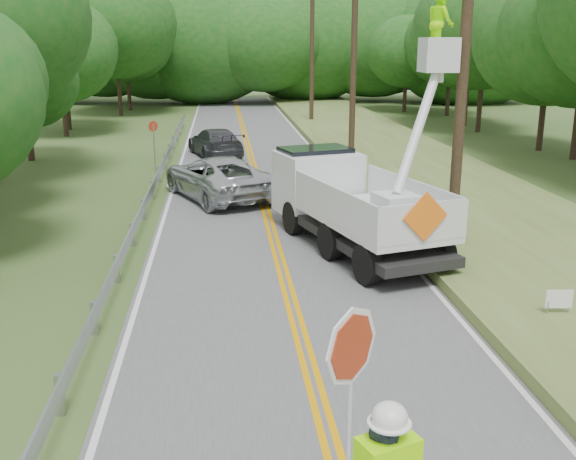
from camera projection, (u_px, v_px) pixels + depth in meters
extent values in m
plane|color=#334E21|center=(328.00, 435.00, 9.93)|extent=(140.00, 140.00, 0.00)
cube|color=#505052|center=(265.00, 209.00, 23.32)|extent=(7.20, 96.00, 0.02)
cube|color=#E49400|center=(262.00, 208.00, 23.31)|extent=(0.12, 96.00, 0.00)
cube|color=#E49400|center=(268.00, 208.00, 23.33)|extent=(0.12, 96.00, 0.00)
cube|color=silver|center=(166.00, 211.00, 22.99)|extent=(0.12, 96.00, 0.00)
cube|color=silver|center=(362.00, 206.00, 23.65)|extent=(0.12, 96.00, 0.00)
cube|color=#95999D|center=(60.00, 394.00, 10.40)|extent=(0.12, 0.14, 0.70)
cube|color=#95999D|center=(94.00, 318.00, 13.27)|extent=(0.12, 0.14, 0.70)
cube|color=#95999D|center=(116.00, 269.00, 16.14)|extent=(0.12, 0.14, 0.70)
cube|color=#95999D|center=(132.00, 234.00, 19.01)|extent=(0.12, 0.14, 0.70)
cube|color=#95999D|center=(143.00, 209.00, 21.88)|extent=(0.12, 0.14, 0.70)
cube|color=#95999D|center=(152.00, 190.00, 24.75)|extent=(0.12, 0.14, 0.70)
cube|color=#95999D|center=(159.00, 174.00, 27.62)|extent=(0.12, 0.14, 0.70)
cube|color=#95999D|center=(165.00, 162.00, 30.49)|extent=(0.12, 0.14, 0.70)
cube|color=#95999D|center=(169.00, 151.00, 33.36)|extent=(0.12, 0.14, 0.70)
cube|color=#95999D|center=(173.00, 143.00, 36.23)|extent=(0.12, 0.14, 0.70)
cube|color=#95999D|center=(177.00, 135.00, 39.10)|extent=(0.12, 0.14, 0.70)
cube|color=#95999D|center=(179.00, 129.00, 41.98)|extent=(0.12, 0.14, 0.70)
cube|color=#95999D|center=(182.00, 123.00, 44.85)|extent=(0.12, 0.14, 0.70)
cube|color=#95999D|center=(152.00, 189.00, 23.73)|extent=(0.05, 48.00, 0.34)
cylinder|color=black|center=(463.00, 68.00, 17.65)|extent=(0.30, 0.30, 10.00)
cylinder|color=black|center=(354.00, 56.00, 32.01)|extent=(0.30, 0.30, 10.00)
cylinder|color=black|center=(312.00, 52.00, 46.36)|extent=(0.30, 0.30, 10.00)
cube|color=#516129|center=(461.00, 200.00, 23.97)|extent=(7.00, 96.00, 0.30)
cylinder|color=#332319|center=(29.00, 138.00, 32.55)|extent=(0.32, 0.32, 2.23)
ellipsoid|color=#134F16|center=(23.00, 81.00, 31.80)|extent=(5.21, 5.21, 4.58)
cylinder|color=#332319|center=(65.00, 113.00, 40.80)|extent=(0.32, 0.32, 2.91)
ellipsoid|color=#134F16|center=(59.00, 53.00, 39.82)|extent=(6.79, 6.79, 5.98)
cylinder|color=#332319|center=(68.00, 107.00, 43.89)|extent=(0.32, 0.32, 3.06)
ellipsoid|color=#134F16|center=(62.00, 48.00, 42.87)|extent=(7.14, 7.14, 6.28)
cylinder|color=#332319|center=(119.00, 89.00, 52.30)|extent=(0.32, 0.32, 4.06)
ellipsoid|color=#134F16|center=(115.00, 24.00, 50.94)|extent=(9.47, 9.47, 8.33)
cylinder|color=#332319|center=(129.00, 90.00, 56.37)|extent=(0.32, 0.32, 3.39)
ellipsoid|color=#134F16|center=(126.00, 40.00, 55.24)|extent=(7.90, 7.90, 6.95)
cylinder|color=#332319|center=(542.00, 119.00, 35.40)|extent=(0.32, 0.32, 3.40)
ellipsoid|color=#134F16|center=(550.00, 38.00, 34.26)|extent=(7.93, 7.93, 6.98)
cylinder|color=#332319|center=(480.00, 102.00, 42.59)|extent=(0.32, 0.32, 3.86)
ellipsoid|color=#134F16|center=(486.00, 25.00, 41.30)|extent=(9.01, 9.01, 7.93)
cylinder|color=#332319|center=(466.00, 100.00, 46.01)|extent=(0.32, 0.32, 3.49)
ellipsoid|color=#134F16|center=(470.00, 36.00, 44.84)|extent=(8.15, 8.15, 7.18)
cylinder|color=#332319|center=(448.00, 95.00, 52.36)|extent=(0.32, 0.32, 3.21)
ellipsoid|color=#134F16|center=(451.00, 43.00, 51.29)|extent=(7.49, 7.49, 6.59)
cylinder|color=#332319|center=(405.00, 95.00, 55.10)|extent=(0.32, 0.32, 2.83)
ellipsoid|color=#134F16|center=(407.00, 52.00, 54.15)|extent=(6.61, 6.61, 5.81)
ellipsoid|color=#134F16|center=(0.00, 44.00, 59.29)|extent=(11.75, 8.81, 8.81)
ellipsoid|color=#134F16|center=(52.00, 43.00, 62.23)|extent=(13.58, 10.19, 10.19)
ellipsoid|color=#134F16|center=(104.00, 43.00, 62.07)|extent=(13.21, 9.91, 9.91)
ellipsoid|color=#134F16|center=(156.00, 43.00, 61.70)|extent=(13.69, 10.27, 10.27)
ellipsoid|color=#134F16|center=(203.00, 43.00, 61.87)|extent=(15.06, 11.30, 11.30)
ellipsoid|color=#134F16|center=(262.00, 43.00, 60.72)|extent=(11.70, 8.77, 8.77)
ellipsoid|color=#134F16|center=(307.00, 43.00, 64.41)|extent=(15.00, 11.25, 11.25)
ellipsoid|color=#134F16|center=(374.00, 43.00, 64.25)|extent=(13.73, 10.30, 10.30)
ellipsoid|color=#134F16|center=(416.00, 43.00, 63.77)|extent=(11.91, 8.93, 8.93)
ellipsoid|color=#134F16|center=(471.00, 43.00, 62.29)|extent=(16.19, 12.14, 12.14)
ellipsoid|color=white|center=(390.00, 417.00, 6.70)|extent=(0.37, 0.37, 0.30)
cylinder|color=#A62E17|center=(351.00, 346.00, 6.31)|extent=(0.60, 0.58, 0.80)
cylinder|color=black|center=(367.00, 265.00, 15.92)|extent=(0.58, 1.05, 1.00)
cylinder|color=black|center=(441.00, 255.00, 16.66)|extent=(0.58, 1.05, 1.00)
cylinder|color=black|center=(330.00, 241.00, 17.79)|extent=(0.58, 1.05, 1.00)
cylinder|color=black|center=(398.00, 233.00, 18.53)|extent=(0.58, 1.05, 1.00)
cylinder|color=black|center=(293.00, 218.00, 20.12)|extent=(0.58, 1.05, 1.00)
cylinder|color=black|center=(355.00, 212.00, 20.87)|extent=(0.58, 1.05, 1.00)
cube|color=black|center=(359.00, 231.00, 18.42)|extent=(3.96, 7.04, 0.26)
cube|color=silver|center=(373.00, 220.00, 17.62)|extent=(3.64, 5.29, 0.23)
cube|color=silver|center=(333.00, 204.00, 17.06)|extent=(1.39, 4.64, 0.94)
cube|color=silver|center=(412.00, 197.00, 17.90)|extent=(1.39, 4.64, 0.94)
cube|color=silver|center=(423.00, 223.00, 15.35)|extent=(2.33, 0.72, 0.94)
cube|color=silver|center=(318.00, 183.00, 20.72)|extent=(2.81, 2.56, 1.88)
cube|color=black|center=(315.00, 160.00, 20.72)|extent=(2.39, 1.89, 0.78)
cube|color=silver|center=(396.00, 210.00, 16.45)|extent=(1.17, 1.17, 0.84)
cube|color=silver|center=(439.00, 55.00, 17.49)|extent=(0.89, 0.89, 0.89)
imported|color=#98FC00|center=(441.00, 22.00, 17.27)|extent=(0.62, 0.80, 1.65)
cube|color=orange|center=(425.00, 217.00, 15.24)|extent=(1.15, 0.37, 1.18)
imported|color=#B2B6BA|center=(217.00, 177.00, 24.74)|extent=(4.62, 6.22, 1.57)
imported|color=#383A40|center=(215.00, 142.00, 33.79)|extent=(3.21, 5.24, 1.42)
cylinder|color=#95999D|center=(154.00, 149.00, 29.49)|extent=(0.06, 0.06, 2.18)
cylinder|color=#A62E17|center=(153.00, 126.00, 29.22)|extent=(0.41, 0.32, 0.49)
cube|color=white|center=(559.00, 299.00, 13.55)|extent=(0.56, 0.07, 0.39)
cylinder|color=#95999D|center=(547.00, 315.00, 13.62)|extent=(0.02, 0.02, 0.56)
cylinder|color=#95999D|center=(568.00, 314.00, 13.66)|extent=(0.02, 0.02, 0.56)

